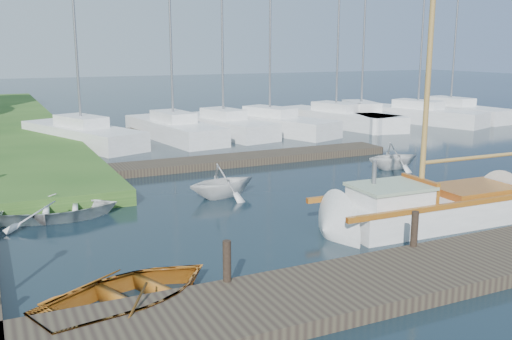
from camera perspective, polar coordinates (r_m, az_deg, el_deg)
name	(u,v)px	position (r m, az deg, el deg)	size (l,w,h in m)	color
ground	(256,210)	(16.57, 0.00, -4.06)	(160.00, 160.00, 0.00)	black
near_dock	(388,280)	(11.70, 13.02, -10.67)	(18.00, 2.20, 0.30)	#302720
far_dock	(231,160)	(23.10, -2.49, 0.97)	(14.00, 1.60, 0.30)	#302720
pontoon	(290,122)	(35.01, 3.47, 4.80)	(30.00, 1.60, 0.30)	#302720
mooring_post_1	(227,261)	(10.86, -2.92, -9.08)	(0.16, 0.16, 0.80)	black
mooring_post_2	(415,229)	(13.15, 15.57, -5.69)	(0.16, 0.16, 0.80)	black
sailboat	(431,210)	(16.03, 17.06, -3.89)	(7.20, 2.18, 9.83)	silver
dinghy	(131,289)	(10.76, -12.43, -11.51)	(2.50, 3.50, 0.73)	maroon
tender_a	(54,206)	(16.70, -19.55, -3.39)	(2.44, 3.42, 0.71)	silver
tender_b	(222,179)	(17.92, -3.41, -0.88)	(1.94, 2.25, 1.18)	silver
tender_d	(393,154)	(22.72, 13.58, 1.54)	(1.87, 2.17, 1.14)	silver
marina_boat_0	(82,133)	(28.91, -17.04, 3.58)	(4.98, 8.28, 12.09)	silver
marina_boat_1	(173,128)	(29.79, -8.26, 4.22)	(3.23, 8.14, 11.06)	silver
marina_boat_2	(223,124)	(30.83, -3.29, 4.59)	(3.58, 7.57, 10.47)	silver
marina_boat_3	(270,122)	(31.80, 1.38, 4.84)	(4.89, 8.64, 11.43)	silver
marina_boat_4	(336,117)	(34.63, 7.99, 5.31)	(4.16, 8.40, 10.06)	silver
marina_boat_5	(361,115)	(35.59, 10.45, 5.41)	(4.15, 8.87, 10.65)	silver
marina_boat_6	(418,113)	(37.36, 15.85, 5.46)	(4.86, 8.65, 10.30)	silver
marina_boat_7	(450,110)	(40.13, 18.85, 5.72)	(3.03, 8.65, 11.29)	silver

